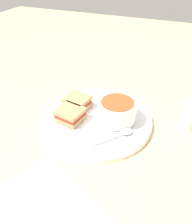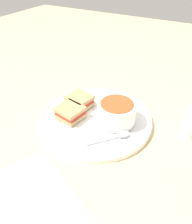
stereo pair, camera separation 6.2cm
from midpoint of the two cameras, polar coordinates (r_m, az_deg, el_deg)
The scene contains 7 objects.
ground_plane at distance 0.64m, azimuth -2.77°, elevation -2.49°, with size 2.40×2.40×0.00m, color #D1B27F.
plate at distance 0.63m, azimuth -2.80°, elevation -1.84°, with size 0.32×0.32×0.02m.
soup_bowl at distance 0.60m, azimuth 2.58°, elevation 0.30°, with size 0.11×0.11×0.06m.
spoon at distance 0.57m, azimuth 4.11°, elevation -5.58°, with size 0.09×0.10×0.01m.
sandwich_half_near at distance 0.66m, azimuth -7.58°, elevation 2.54°, with size 0.08×0.08×0.03m.
sandwich_half_far at distance 0.61m, azimuth -9.67°, elevation -0.65°, with size 0.08×0.08×0.03m.
salt_shaker at distance 0.63m, azimuth 20.79°, elevation -0.86°, with size 0.04×0.04×0.09m.
Camera 1 is at (-0.19, 0.46, 0.40)m, focal length 35.00 mm.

